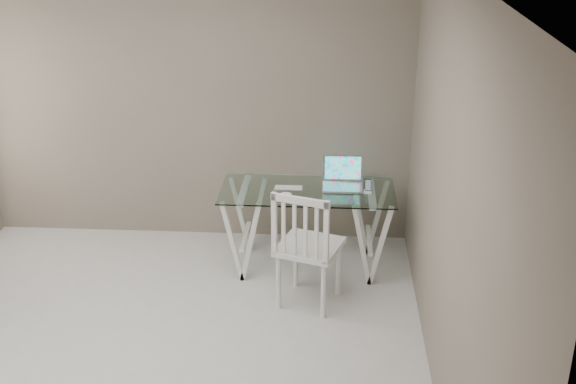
% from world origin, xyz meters
% --- Properties ---
extents(room, '(4.50, 4.52, 2.71)m').
position_xyz_m(room, '(-0.06, 0.02, 1.72)').
color(room, '#BAB7B2').
rests_on(room, ground).
extents(desk, '(1.50, 0.70, 0.75)m').
position_xyz_m(desk, '(1.07, 1.63, 0.38)').
color(desk, silver).
rests_on(desk, ground).
extents(chair, '(0.59, 0.59, 1.03)m').
position_xyz_m(chair, '(1.08, 0.96, 0.57)').
color(chair, silver).
rests_on(chair, ground).
extents(laptop, '(0.35, 0.31, 0.24)m').
position_xyz_m(laptop, '(1.37, 1.76, 0.80)').
color(laptop, '#B3B3B8').
rests_on(laptop, desk).
extents(keyboard, '(0.26, 0.11, 0.01)m').
position_xyz_m(keyboard, '(0.90, 1.66, 0.75)').
color(keyboard, silver).
rests_on(keyboard, desk).
extents(mouse, '(0.10, 0.06, 0.03)m').
position_xyz_m(mouse, '(0.89, 1.49, 0.76)').
color(mouse, white).
rests_on(mouse, desk).
extents(phone_dock, '(0.06, 0.06, 0.12)m').
position_xyz_m(phone_dock, '(1.59, 1.61, 0.78)').
color(phone_dock, white).
rests_on(phone_dock, desk).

